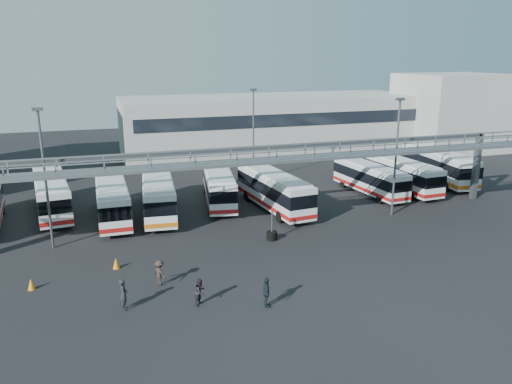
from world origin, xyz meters
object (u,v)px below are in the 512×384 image
object	(u,v)px
bus_1	(51,194)
pedestrian_d	(266,292)
bus_7	(370,178)
cone_right	(116,263)
tire_stack	(272,235)
light_pole_left	(45,172)
bus_3	(158,194)
light_pole_back	(253,131)
pedestrian_c	(160,273)
cone_left	(31,284)
light_pole_mid	(396,151)
pedestrian_b	(200,292)
bus_2	(112,199)
bus_9	(438,165)
bus_8	(400,173)
pedestrian_a	(124,295)
bus_5	(274,190)
bus_4	(219,185)

from	to	relation	value
bus_1	pedestrian_d	xyz separation A→B (m)	(12.37, -21.89, -1.00)
bus_7	cone_right	xyz separation A→B (m)	(-25.41, -10.84, -1.32)
bus_1	tire_stack	bearing A→B (deg)	-43.17
light_pole_left	bus_3	size ratio (longest dim) A/B	0.89
light_pole_back	pedestrian_c	distance (m)	26.74
tire_stack	cone_left	bearing A→B (deg)	-168.71
light_pole_mid	light_pole_left	bearing A→B (deg)	177.95
light_pole_left	pedestrian_b	xyz separation A→B (m)	(8.48, -11.85, -4.95)
light_pole_mid	tire_stack	distance (m)	13.54
light_pole_back	bus_7	size ratio (longest dim) A/B	1.00
pedestrian_c	bus_3	bearing A→B (deg)	-38.78
cone_left	cone_right	size ratio (longest dim) A/B	0.95
light_pole_left	light_pole_mid	size ratio (longest dim) A/B	1.00
light_pole_mid	light_pole_back	world-z (taller)	same
pedestrian_d	tire_stack	world-z (taller)	tire_stack
bus_1	bus_2	xyz separation A→B (m)	(5.00, -3.19, -0.06)
bus_7	bus_9	bearing A→B (deg)	7.11
light_pole_mid	bus_3	size ratio (longest dim) A/B	0.89
bus_8	cone_left	xyz separation A→B (m)	(-34.20, -12.73, -1.46)
light_pole_left	pedestrian_c	world-z (taller)	light_pole_left
pedestrian_c	cone_right	bearing A→B (deg)	4.23
bus_3	pedestrian_b	world-z (taller)	bus_3
bus_9	pedestrian_a	distance (m)	39.73
bus_1	pedestrian_d	bearing A→B (deg)	-67.04
light_pole_left	bus_5	distance (m)	19.38
bus_8	tire_stack	size ratio (longest dim) A/B	4.64
bus_4	bus_7	xyz separation A→B (m)	(15.28, -1.56, -0.10)
bus_7	pedestrian_b	xyz separation A→B (m)	(-21.13, -17.45, -0.91)
bus_7	pedestrian_c	size ratio (longest dim) A/B	6.33
pedestrian_a	pedestrian_d	size ratio (longest dim) A/B	1.03
bus_1	cone_right	size ratio (longest dim) A/B	15.68
bus_3	tire_stack	xyz separation A→B (m)	(7.35, -9.02, -1.49)
pedestrian_b	bus_1	bearing A→B (deg)	68.27
bus_7	light_pole_mid	bearing A→B (deg)	-108.23
pedestrian_b	cone_left	world-z (taller)	pedestrian_b
light_pole_mid	bus_8	distance (m)	9.59
bus_3	bus_8	world-z (taller)	bus_3
bus_1	bus_9	size ratio (longest dim) A/B	0.97
tire_stack	bus_5	bearing A→B (deg)	68.73
light_pole_mid	pedestrian_a	world-z (taller)	light_pole_mid
bus_3	bus_9	distance (m)	30.97
bus_5	pedestrian_c	bearing A→B (deg)	-139.76
bus_4	light_pole_left	bearing A→B (deg)	-144.00
light_pole_mid	tire_stack	xyz separation A→B (m)	(-12.19, -2.50, -5.33)
bus_8	tire_stack	xyz separation A→B (m)	(-17.56, -9.41, -1.41)
bus_1	light_pole_back	bearing A→B (deg)	8.29
pedestrian_b	pedestrian_d	world-z (taller)	pedestrian_d
bus_4	cone_right	xyz separation A→B (m)	(-10.13, -12.40, -1.42)
bus_1	pedestrian_c	size ratio (longest dim) A/B	7.10
tire_stack	light_pole_back	bearing A→B (deg)	76.53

